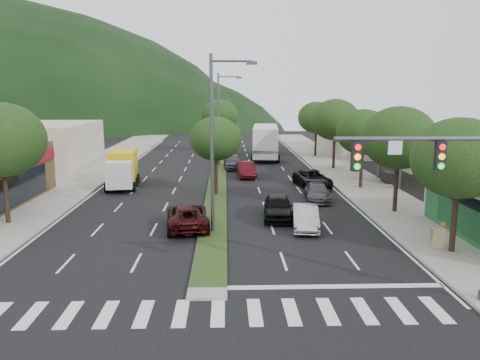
{
  "coord_description": "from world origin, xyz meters",
  "views": [
    {
      "loc": [
        0.77,
        -17.92,
        7.92
      ],
      "look_at": [
        1.66,
        11.03,
        2.5
      ],
      "focal_mm": 35.0,
      "sensor_mm": 36.0,
      "label": 1
    }
  ],
  "objects_px": {
    "streetlight_near": "(216,136)",
    "car_queue_a": "(278,207)",
    "car_queue_c": "(246,170)",
    "car_queue_e": "(233,161)",
    "suv_maroon": "(187,216)",
    "tree_r_a": "(459,158)",
    "tree_l_a": "(1,140)",
    "a_frame_sign": "(438,236)",
    "sedan_silver": "(305,217)",
    "tree_med_far": "(220,115)",
    "car_queue_d": "(313,179)",
    "car_queue_b": "(318,192)",
    "tree_r_c": "(363,132)",
    "box_truck": "(123,170)",
    "tree_med_near": "(216,139)",
    "tree_r_d": "(335,120)",
    "streetlight_mid": "(220,115)",
    "tree_r_e": "(316,118)",
    "tree_r_b": "(399,138)",
    "traffic_signal": "(454,184)",
    "motorhome": "(265,141)"
  },
  "relations": [
    {
      "from": "tree_r_b",
      "to": "car_queue_a",
      "type": "height_order",
      "value": "tree_r_b"
    },
    {
      "from": "streetlight_near",
      "to": "sedan_silver",
      "type": "distance_m",
      "value": 7.2
    },
    {
      "from": "tree_r_d",
      "to": "streetlight_near",
      "type": "height_order",
      "value": "streetlight_near"
    },
    {
      "from": "tree_med_far",
      "to": "a_frame_sign",
      "type": "relative_size",
      "value": 4.89
    },
    {
      "from": "car_queue_a",
      "to": "car_queue_b",
      "type": "xyz_separation_m",
      "value": [
        3.52,
        5.0,
        -0.14
      ]
    },
    {
      "from": "streetlight_near",
      "to": "car_queue_a",
      "type": "height_order",
      "value": "streetlight_near"
    },
    {
      "from": "tree_r_a",
      "to": "suv_maroon",
      "type": "relative_size",
      "value": 1.29
    },
    {
      "from": "box_truck",
      "to": "a_frame_sign",
      "type": "bearing_deg",
      "value": 132.34
    },
    {
      "from": "car_queue_b",
      "to": "motorhome",
      "type": "height_order",
      "value": "motorhome"
    },
    {
      "from": "sedan_silver",
      "to": "box_truck",
      "type": "bearing_deg",
      "value": 142.57
    },
    {
      "from": "tree_r_e",
      "to": "car_queue_c",
      "type": "bearing_deg",
      "value": -123.55
    },
    {
      "from": "tree_r_c",
      "to": "tree_l_a",
      "type": "relative_size",
      "value": 0.89
    },
    {
      "from": "tree_r_d",
      "to": "tree_med_near",
      "type": "height_order",
      "value": "tree_r_d"
    },
    {
      "from": "streetlight_mid",
      "to": "tree_r_d",
      "type": "bearing_deg",
      "value": -14.27
    },
    {
      "from": "tree_r_d",
      "to": "tree_r_b",
      "type": "bearing_deg",
      "value": -90.0
    },
    {
      "from": "tree_med_near",
      "to": "streetlight_mid",
      "type": "bearing_deg",
      "value": 89.22
    },
    {
      "from": "tree_r_d",
      "to": "car_queue_d",
      "type": "relative_size",
      "value": 1.4
    },
    {
      "from": "tree_med_near",
      "to": "tree_l_a",
      "type": "bearing_deg",
      "value": -147.38
    },
    {
      "from": "tree_r_a",
      "to": "car_queue_b",
      "type": "distance_m",
      "value": 13.41
    },
    {
      "from": "tree_r_c",
      "to": "tree_l_a",
      "type": "xyz_separation_m",
      "value": [
        -24.5,
        -10.0,
        0.43
      ]
    },
    {
      "from": "suv_maroon",
      "to": "car_queue_c",
      "type": "height_order",
      "value": "car_queue_c"
    },
    {
      "from": "tree_med_far",
      "to": "car_queue_d",
      "type": "xyz_separation_m",
      "value": [
        8.14,
        -23.04,
        -4.29
      ]
    },
    {
      "from": "car_queue_e",
      "to": "a_frame_sign",
      "type": "relative_size",
      "value": 3.19
    },
    {
      "from": "tree_med_far",
      "to": "car_queue_e",
      "type": "distance_m",
      "value": 13.8
    },
    {
      "from": "tree_r_e",
      "to": "box_truck",
      "type": "height_order",
      "value": "tree_r_e"
    },
    {
      "from": "traffic_signal",
      "to": "box_truck",
      "type": "xyz_separation_m",
      "value": [
        -17.05,
        23.17,
        -3.22
      ]
    },
    {
      "from": "tree_l_a",
      "to": "car_queue_b",
      "type": "relative_size",
      "value": 1.69
    },
    {
      "from": "car_queue_b",
      "to": "streetlight_mid",
      "type": "bearing_deg",
      "value": 119.1
    },
    {
      "from": "tree_r_b",
      "to": "car_queue_e",
      "type": "height_order",
      "value": "tree_r_b"
    },
    {
      "from": "tree_r_b",
      "to": "streetlight_near",
      "type": "distance_m",
      "value": 12.47
    },
    {
      "from": "tree_l_a",
      "to": "car_queue_c",
      "type": "height_order",
      "value": "tree_l_a"
    },
    {
      "from": "tree_r_c",
      "to": "car_queue_b",
      "type": "relative_size",
      "value": 1.51
    },
    {
      "from": "tree_r_e",
      "to": "motorhome",
      "type": "distance_m",
      "value": 7.08
    },
    {
      "from": "streetlight_mid",
      "to": "box_truck",
      "type": "relative_size",
      "value": 1.59
    },
    {
      "from": "traffic_signal",
      "to": "car_queue_b",
      "type": "xyz_separation_m",
      "value": [
        -1.44,
        17.49,
        -4.02
      ]
    },
    {
      "from": "box_truck",
      "to": "streetlight_mid",
      "type": "bearing_deg",
      "value": -132.26
    },
    {
      "from": "tree_r_a",
      "to": "sedan_silver",
      "type": "relative_size",
      "value": 1.6
    },
    {
      "from": "car_queue_a",
      "to": "car_queue_c",
      "type": "bearing_deg",
      "value": 99.87
    },
    {
      "from": "tree_r_e",
      "to": "tree_med_near",
      "type": "xyz_separation_m",
      "value": [
        -12.0,
        -22.0,
        -0.46
      ]
    },
    {
      "from": "tree_r_c",
      "to": "car_queue_c",
      "type": "bearing_deg",
      "value": 147.41
    },
    {
      "from": "car_queue_c",
      "to": "car_queue_e",
      "type": "height_order",
      "value": "car_queue_e"
    },
    {
      "from": "tree_l_a",
      "to": "a_frame_sign",
      "type": "relative_size",
      "value": 5.11
    },
    {
      "from": "tree_r_d",
      "to": "car_queue_b",
      "type": "height_order",
      "value": "tree_r_d"
    },
    {
      "from": "suv_maroon",
      "to": "tree_r_a",
      "type": "bearing_deg",
      "value": 153.27
    },
    {
      "from": "car_queue_e",
      "to": "suv_maroon",
      "type": "bearing_deg",
      "value": -100.31
    },
    {
      "from": "car_queue_c",
      "to": "tree_med_near",
      "type": "bearing_deg",
      "value": -112.86
    },
    {
      "from": "tree_r_b",
      "to": "box_truck",
      "type": "distance_m",
      "value": 22.51
    },
    {
      "from": "streetlight_near",
      "to": "car_queue_a",
      "type": "relative_size",
      "value": 2.24
    },
    {
      "from": "tree_l_a",
      "to": "tree_r_a",
      "type": "bearing_deg",
      "value": -13.76
    },
    {
      "from": "tree_r_c",
      "to": "tree_r_e",
      "type": "distance_m",
      "value": 20.0
    }
  ]
}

